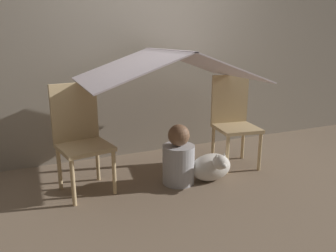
% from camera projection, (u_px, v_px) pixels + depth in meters
% --- Properties ---
extents(ground_plane, '(8.80, 8.80, 0.00)m').
position_uv_depth(ground_plane, '(171.00, 180.00, 3.23)').
color(ground_plane, '#7A6651').
extents(wall_back, '(7.00, 0.05, 2.50)m').
position_uv_depth(wall_back, '(138.00, 48.00, 3.73)').
color(wall_back, gray).
rests_on(wall_back, ground_plane).
extents(chair_left, '(0.50, 0.50, 0.97)m').
position_uv_depth(chair_left, '(81.00, 135.00, 2.93)').
color(chair_left, '#D1B27F').
rests_on(chair_left, ground_plane).
extents(chair_right, '(0.48, 0.48, 0.97)m').
position_uv_depth(chair_right, '(233.00, 118.00, 3.55)').
color(chair_right, '#D1B27F').
rests_on(chair_right, ground_plane).
extents(sheet_canopy, '(1.60, 1.10, 0.29)m').
position_uv_depth(sheet_canopy, '(168.00, 65.00, 3.01)').
color(sheet_canopy, silver).
extents(person_front, '(0.31, 0.31, 0.58)m').
position_uv_depth(person_front, '(179.00, 159.00, 3.11)').
color(person_front, '#B2B2B7').
rests_on(person_front, ground_plane).
extents(dog, '(0.42, 0.38, 0.33)m').
position_uv_depth(dog, '(212.00, 167.00, 3.18)').
color(dog, silver).
rests_on(dog, ground_plane).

